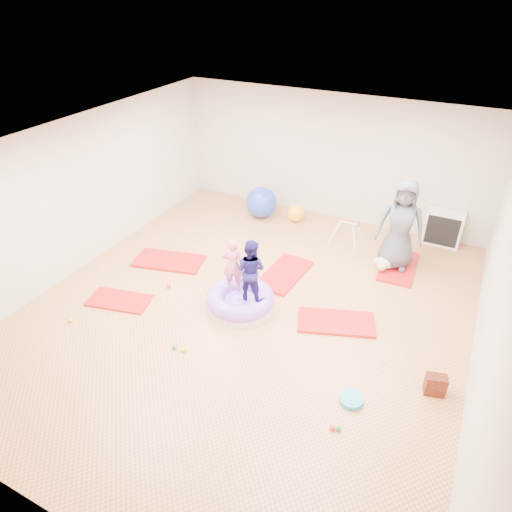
% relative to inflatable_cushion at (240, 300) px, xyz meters
% --- Properties ---
extents(room, '(7.01, 8.01, 2.81)m').
position_rel_inflatable_cushion_xyz_m(room, '(0.15, 0.00, 1.26)').
color(room, '#D68B4D').
rests_on(room, ground).
extents(gym_mat_front_left, '(1.17, 0.77, 0.04)m').
position_rel_inflatable_cushion_xyz_m(gym_mat_front_left, '(-1.96, -0.81, -0.12)').
color(gym_mat_front_left, red).
rests_on(gym_mat_front_left, ground).
extents(gym_mat_mid_left, '(1.45, 0.97, 0.06)m').
position_rel_inflatable_cushion_xyz_m(gym_mat_mid_left, '(-1.94, 0.62, -0.11)').
color(gym_mat_mid_left, red).
rests_on(gym_mat_mid_left, ground).
extents(gym_mat_center_back, '(0.73, 1.32, 0.05)m').
position_rel_inflatable_cushion_xyz_m(gym_mat_center_back, '(0.28, 1.23, -0.12)').
color(gym_mat_center_back, red).
rests_on(gym_mat_center_back, ground).
extents(gym_mat_right, '(1.37, 1.00, 0.05)m').
position_rel_inflatable_cushion_xyz_m(gym_mat_right, '(1.60, 0.32, -0.12)').
color(gym_mat_right, red).
rests_on(gym_mat_right, ground).
extents(gym_mat_rear_right, '(0.70, 1.30, 0.05)m').
position_rel_inflatable_cushion_xyz_m(gym_mat_rear_right, '(2.16, 2.46, -0.12)').
color(gym_mat_rear_right, red).
rests_on(gym_mat_rear_right, ground).
extents(inflatable_cushion, '(1.16, 1.16, 0.37)m').
position_rel_inflatable_cushion_xyz_m(inflatable_cushion, '(0.00, 0.00, 0.00)').
color(inflatable_cushion, silver).
rests_on(inflatable_cushion, ground).
extents(child_pink, '(0.41, 0.33, 0.98)m').
position_rel_inflatable_cushion_xyz_m(child_pink, '(-0.15, 0.06, 0.68)').
color(child_pink, '#D76382').
rests_on(child_pink, inflatable_cushion).
extents(child_navy, '(0.53, 0.42, 1.09)m').
position_rel_inflatable_cushion_xyz_m(child_navy, '(0.21, -0.02, 0.74)').
color(child_navy, '#171355').
rests_on(child_navy, inflatable_cushion).
extents(adult_caregiver, '(0.92, 0.66, 1.76)m').
position_rel_inflatable_cushion_xyz_m(adult_caregiver, '(2.07, 2.43, 0.79)').
color(adult_caregiver, '#464A56').
rests_on(adult_caregiver, gym_mat_rear_right).
extents(infant, '(0.37, 0.38, 0.22)m').
position_rel_inflatable_cushion_xyz_m(infant, '(1.91, 2.21, 0.02)').
color(infant, '#9EC2D2').
rests_on(infant, gym_mat_rear_right).
extents(ball_pit_balls, '(4.65, 1.65, 0.07)m').
position_rel_inflatable_cushion_xyz_m(ball_pit_balls, '(0.02, -1.28, -0.11)').
color(ball_pit_balls, '#F5362D').
rests_on(ball_pit_balls, ground).
extents(exercise_ball_blue, '(0.72, 0.72, 0.72)m').
position_rel_inflatable_cushion_xyz_m(exercise_ball_blue, '(-1.19, 3.24, 0.22)').
color(exercise_ball_blue, blue).
rests_on(exercise_ball_blue, ground).
extents(exercise_ball_orange, '(0.39, 0.39, 0.39)m').
position_rel_inflatable_cushion_xyz_m(exercise_ball_orange, '(-0.37, 3.37, 0.05)').
color(exercise_ball_orange, '#FFAC1F').
rests_on(exercise_ball_orange, ground).
extents(infant_play_gym, '(0.60, 0.57, 0.46)m').
position_rel_inflatable_cushion_xyz_m(infant_play_gym, '(0.94, 2.99, 0.17)').
color(infant_play_gym, white).
rests_on(infant_play_gym, ground).
extents(cube_shelf, '(0.74, 0.36, 0.74)m').
position_rel_inflatable_cushion_xyz_m(cube_shelf, '(2.75, 3.80, 0.23)').
color(cube_shelf, white).
rests_on(cube_shelf, ground).
extents(balance_disc, '(0.32, 0.32, 0.07)m').
position_rel_inflatable_cushion_xyz_m(balance_disc, '(2.29, -1.13, -0.11)').
color(balance_disc, teal).
rests_on(balance_disc, ground).
extents(backpack, '(0.31, 0.23, 0.31)m').
position_rel_inflatable_cushion_xyz_m(backpack, '(3.25, -0.48, 0.01)').
color(backpack, maroon).
rests_on(backpack, ground).
extents(yellow_toy, '(0.22, 0.22, 0.03)m').
position_rel_inflatable_cushion_xyz_m(yellow_toy, '(-1.57, -0.53, -0.13)').
color(yellow_toy, '#D5DE00').
rests_on(yellow_toy, ground).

